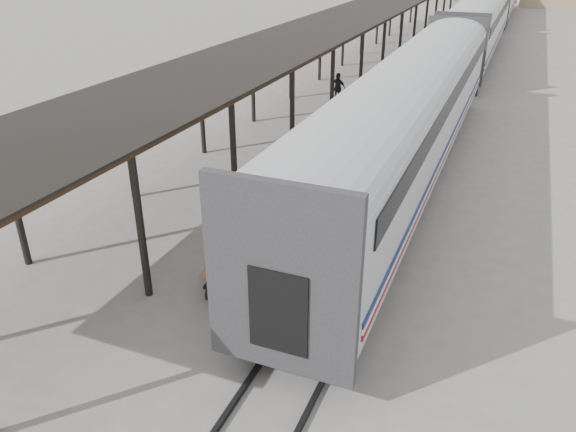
# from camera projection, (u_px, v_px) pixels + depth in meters

# --- Properties ---
(ground) EXTENTS (160.00, 160.00, 0.00)m
(ground) POSITION_uv_depth(u_px,v_px,m) (231.00, 267.00, 15.85)
(ground) COLOR slate
(ground) RESTS_ON ground
(train) EXTENTS (3.45, 76.01, 4.01)m
(train) POSITION_uv_depth(u_px,v_px,m) (479.00, 23.00, 41.58)
(train) COLOR silver
(train) RESTS_ON ground
(canopy) EXTENTS (4.90, 64.30, 4.15)m
(canopy) POSITION_uv_depth(u_px,v_px,m) (357.00, 15.00, 35.11)
(canopy) COLOR #422B19
(canopy) RESTS_ON ground
(rails) EXTENTS (1.54, 150.00, 0.12)m
(rails) POSITION_uv_depth(u_px,v_px,m) (474.00, 59.00, 42.92)
(rails) COLOR black
(rails) RESTS_ON ground
(baggage_cart) EXTENTS (1.59, 2.56, 0.86)m
(baggage_cart) POSITION_uv_depth(u_px,v_px,m) (239.00, 261.00, 14.89)
(baggage_cart) COLOR olive
(baggage_cart) RESTS_ON ground
(suitcase_stack) EXTENTS (1.23, 1.21, 0.57)m
(suitcase_stack) POSITION_uv_depth(u_px,v_px,m) (239.00, 241.00, 15.03)
(suitcase_stack) COLOR #373739
(suitcase_stack) RESTS_ON baggage_cart
(luggage_tug) EXTENTS (1.18, 1.76, 1.47)m
(luggage_tug) POSITION_uv_depth(u_px,v_px,m) (372.00, 87.00, 32.16)
(luggage_tug) COLOR maroon
(luggage_tug) RESTS_ON ground
(porter) EXTENTS (0.45, 0.63, 1.64)m
(porter) POSITION_uv_depth(u_px,v_px,m) (234.00, 240.00, 13.81)
(porter) COLOR navy
(porter) RESTS_ON baggage_cart
(pedestrian) EXTENTS (1.05, 0.63, 1.67)m
(pedestrian) POSITION_uv_depth(u_px,v_px,m) (338.00, 88.00, 31.31)
(pedestrian) COLOR black
(pedestrian) RESTS_ON ground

